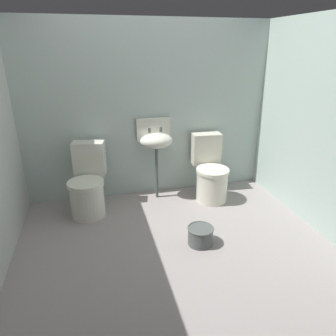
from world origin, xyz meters
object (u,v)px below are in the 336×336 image
(toilet_left, at_px, (88,186))
(bucket, at_px, (200,235))
(toilet_right, at_px, (210,174))
(sink, at_px, (156,140))

(toilet_left, height_order, bucket, toilet_left)
(toilet_right, distance_m, bucket, 1.05)
(sink, bearing_deg, bucket, -79.95)
(toilet_left, bearing_deg, bucket, 149.77)
(bucket, bearing_deg, toilet_left, 138.29)
(toilet_left, distance_m, bucket, 1.40)
(sink, relative_size, bucket, 3.84)
(sink, xyz_separation_m, bucket, (0.20, -1.11, -0.66))
(toilet_left, distance_m, sink, 0.96)
(toilet_left, distance_m, toilet_right, 1.48)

